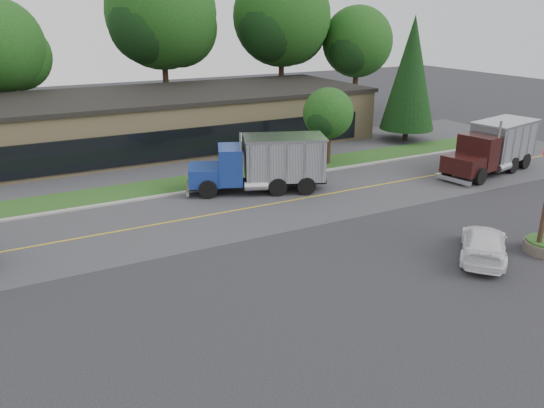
% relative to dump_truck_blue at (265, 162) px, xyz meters
% --- Properties ---
extents(ground, '(140.00, 140.00, 0.00)m').
position_rel_dump_truck_blue_xyz_m(ground, '(-3.18, -11.42, -1.81)').
color(ground, '#38383D').
rests_on(ground, ground).
extents(road, '(60.00, 8.00, 0.02)m').
position_rel_dump_truck_blue_xyz_m(road, '(-3.18, -2.42, -1.81)').
color(road, '#545459').
rests_on(road, ground).
extents(center_line, '(60.00, 0.12, 0.01)m').
position_rel_dump_truck_blue_xyz_m(center_line, '(-3.18, -2.42, -1.81)').
color(center_line, gold).
rests_on(center_line, ground).
extents(curb, '(60.00, 0.30, 0.12)m').
position_rel_dump_truck_blue_xyz_m(curb, '(-3.18, 1.78, -1.81)').
color(curb, '#9E9E99').
rests_on(curb, ground).
extents(grass_verge, '(60.00, 3.40, 0.03)m').
position_rel_dump_truck_blue_xyz_m(grass_verge, '(-3.18, 3.58, -1.81)').
color(grass_verge, '#274E1A').
rests_on(grass_verge, ground).
extents(far_parking, '(60.00, 7.00, 0.02)m').
position_rel_dump_truck_blue_xyz_m(far_parking, '(-3.18, 8.58, -1.81)').
color(far_parking, '#545459').
rests_on(far_parking, ground).
extents(strip_mall, '(32.00, 12.00, 4.00)m').
position_rel_dump_truck_blue_xyz_m(strip_mall, '(-1.18, 14.58, 0.19)').
color(strip_mall, tan).
rests_on(strip_mall, ground).
extents(tree_far_c, '(10.78, 10.15, 15.38)m').
position_rel_dump_truck_blue_xyz_m(tree_far_c, '(0.98, 22.71, 8.01)').
color(tree_far_c, '#382619').
rests_on(tree_far_c, ground).
extents(tree_far_d, '(10.42, 9.80, 14.86)m').
position_rel_dump_truck_blue_xyz_m(tree_far_d, '(12.98, 21.71, 7.68)').
color(tree_far_d, '#382619').
rests_on(tree_far_d, ground).
extents(tree_far_e, '(7.81, 7.35, 11.14)m').
position_rel_dump_truck_blue_xyz_m(tree_far_e, '(20.94, 19.68, 5.30)').
color(tree_far_e, '#382619').
rests_on(tree_far_e, ground).
extents(evergreen_right, '(4.51, 4.51, 10.25)m').
position_rel_dump_truck_blue_xyz_m(evergreen_right, '(16.82, 6.58, 3.83)').
color(evergreen_right, '#382619').
rests_on(evergreen_right, ground).
extents(tree_verge, '(3.82, 3.59, 5.45)m').
position_rel_dump_truck_blue_xyz_m(tree_verge, '(6.88, 3.63, 1.65)').
color(tree_verge, '#382619').
rests_on(tree_verge, ground).
extents(dump_truck_blue, '(8.56, 5.27, 3.36)m').
position_rel_dump_truck_blue_xyz_m(dump_truck_blue, '(0.00, 0.00, 0.00)').
color(dump_truck_blue, black).
rests_on(dump_truck_blue, ground).
extents(dump_truck_maroon, '(8.49, 4.16, 3.36)m').
position_rel_dump_truck_blue_xyz_m(dump_truck_maroon, '(15.76, -3.49, -0.00)').
color(dump_truck_maroon, black).
rests_on(dump_truck_maroon, ground).
extents(rally_car, '(4.73, 4.51, 1.35)m').
position_rel_dump_truck_blue_xyz_m(rally_car, '(4.32, -13.00, -1.13)').
color(rally_car, white).
rests_on(rally_car, ground).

